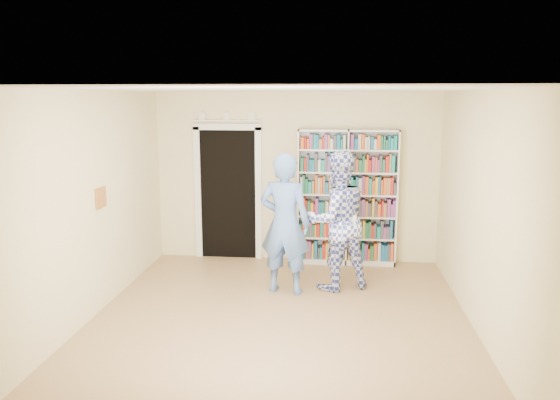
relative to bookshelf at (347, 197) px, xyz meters
name	(u,v)px	position (x,y,z in m)	size (l,w,h in m)	color
floor	(280,319)	(-0.82, -2.34, -1.07)	(5.00, 5.00, 0.00)	#A17E4E
ceiling	(280,89)	(-0.82, -2.34, 1.63)	(5.00, 5.00, 0.00)	white
wall_back	(296,177)	(-0.82, 0.16, 0.28)	(4.50, 4.50, 0.00)	beige
wall_left	(92,205)	(-3.07, -2.34, 0.28)	(5.00, 5.00, 0.00)	beige
wall_right	(481,213)	(1.43, -2.34, 0.28)	(5.00, 5.00, 0.00)	beige
bookshelf	(347,197)	(0.00, 0.00, 0.00)	(1.55, 0.29, 2.13)	white
doorway	(228,187)	(-1.92, 0.13, 0.11)	(1.10, 0.08, 2.43)	black
wall_art	(101,198)	(-3.05, -2.14, 0.33)	(0.03, 0.25, 0.25)	brown
man_blue	(285,224)	(-0.85, -1.41, -0.12)	(0.69, 0.46, 1.91)	#557ABD
man_plaid	(337,221)	(-0.16, -1.17, -0.12)	(0.93, 0.72, 1.91)	#303B95
paper_sheet	(350,226)	(0.02, -1.37, -0.13)	(0.20, 0.01, 0.28)	white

